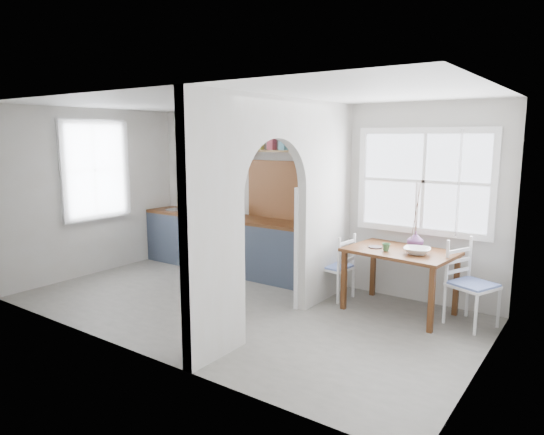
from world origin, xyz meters
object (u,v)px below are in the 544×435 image
Objects in this scene: vase at (415,240)px; kettle at (305,218)px; dining_table at (399,281)px; chair_left at (335,266)px; chair_right at (473,284)px.

kettle is at bearing 178.39° from vase.
chair_left is at bearing -175.29° from dining_table.
dining_table is 0.86m from chair_right.
kettle is 1.03× the size of vase.
chair_right is at bearing -12.07° from vase.
dining_table is 5.85× the size of kettle.
chair_right reaches higher than chair_left.
dining_table is 6.00× the size of vase.
chair_left is at bearing 113.93° from chair_right.
chair_left is 1.13m from vase.
kettle is at bearing 107.91° from chair_right.
chair_right is 0.86m from vase.
chair_right is at bearing 10.18° from dining_table.
kettle reaches higher than chair_left.
chair_left is 4.10× the size of kettle.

